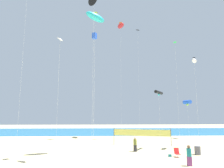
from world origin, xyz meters
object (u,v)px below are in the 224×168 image
folding_beach_chair (177,152)px  beachgoer_olive_shirt (135,144)px  kite_blue_tube (187,102)px  kite_cyan_inflatable (95,17)px  volleyball_net (142,133)px  beach_handbag (170,156)px  kite_green_diamond (175,49)px  kite_black_diamond (138,32)px  kite_red_inflatable (121,26)px  kite_blue_box (94,36)px  kite_black_delta (94,0)px  kite_black_tube (159,93)px  kite_white_diamond (60,41)px  beachgoer_teal_shirt (189,155)px  kite_white_inflatable (194,61)px  trash_barrel (198,150)px

folding_beach_chair → beachgoer_olive_shirt: bearing=135.3°
kite_blue_tube → kite_cyan_inflatable: bearing=-141.6°
volleyball_net → kite_cyan_inflatable: 16.72m
beach_handbag → kite_green_diamond: 14.04m
beachgoer_olive_shirt → kite_cyan_inflatable: size_ratio=0.10×
kite_black_diamond → kite_red_inflatable: size_ratio=0.88×
beachgoer_olive_shirt → kite_red_inflatable: size_ratio=0.07×
kite_blue_box → volleyball_net: bearing=-39.7°
beachgoer_olive_shirt → kite_black_delta: 16.64m
kite_red_inflatable → kite_black_delta: bearing=-103.5°
beach_handbag → kite_black_tube: size_ratio=0.04×
folding_beach_chair → kite_white_diamond: bearing=175.3°
kite_white_diamond → kite_green_diamond: 15.32m
volleyball_net → kite_red_inflatable: (-2.15, 8.58, 20.12)m
kite_white_diamond → kite_black_diamond: (10.70, 13.63, 7.23)m
kite_cyan_inflatable → kite_green_diamond: bearing=16.2°
kite_blue_box → kite_black_tube: 17.12m
kite_green_diamond → kite_red_inflatable: size_ratio=0.63×
beachgoer_teal_shirt → kite_red_inflatable: (-4.24, 19.28, 20.83)m
beachgoer_olive_shirt → kite_white_inflatable: size_ratio=0.14×
trash_barrel → kite_blue_box: (-12.10, 12.25, 17.97)m
volleyball_net → kite_blue_box: (-7.18, 5.97, 16.78)m
beachgoer_olive_shirt → volleyball_net: bearing=144.0°
beachgoer_olive_shirt → kite_black_diamond: kite_black_diamond is taller
kite_black_tube → kite_black_diamond: 15.09m
kite_green_diamond → folding_beach_chair: bearing=-114.5°
folding_beach_chair → kite_black_delta: size_ratio=0.05×
kite_blue_box → kite_red_inflatable: size_ratio=0.84×
beachgoer_teal_shirt → beachgoer_olive_shirt: 7.32m
kite_white_diamond → kite_green_diamond: size_ratio=0.88×
beachgoer_teal_shirt → trash_barrel: bearing=98.5°
kite_black_tube → folding_beach_chair: bearing=-82.6°
trash_barrel → beachgoer_olive_shirt: bearing=163.6°
trash_barrel → beach_handbag: size_ratio=2.89×
kite_blue_box → kite_blue_tube: size_ratio=2.79×
kite_white_inflatable → beachgoer_olive_shirt: bearing=-170.4°
folding_beach_chair → kite_red_inflatable: kite_red_inflatable is taller
beach_handbag → kite_black_delta: 17.98m
trash_barrel → kite_red_inflatable: bearing=115.4°
folding_beach_chair → kite_black_delta: (-8.65, -1.71, 15.69)m
folding_beach_chair → volleyball_net: volleyball_net is taller
kite_green_diamond → kite_black_delta: bearing=-149.5°
kite_green_diamond → kite_cyan_inflatable: size_ratio=0.85×
kite_cyan_inflatable → kite_black_tube: bearing=17.5°
kite_white_diamond → kite_blue_box: 15.57m
folding_beach_chair → beach_handbag: folding_beach_chair is taller
kite_blue_box → kite_white_inflatable: 18.00m
kite_black_diamond → kite_red_inflatable: bearing=135.1°
kite_white_diamond → kite_blue_tube: 25.39m
trash_barrel → kite_white_inflatable: kite_white_inflatable is taller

